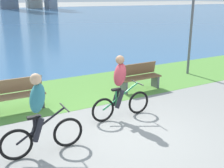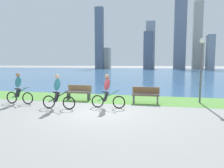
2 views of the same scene
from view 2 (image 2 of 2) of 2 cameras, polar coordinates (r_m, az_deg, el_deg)
The scene contains 10 objects.
ground_plane at distance 9.52m, azimuth -4.31°, elevation -7.78°, with size 300.00×300.00×0.00m, color gray.
grass_strip_bayside at distance 12.98m, azimuth 0.39°, elevation -4.09°, with size 120.00×3.28×0.01m, color #59933D.
bay_water_surface at distance 52.34m, azimuth 9.65°, elevation 3.27°, with size 300.00×76.17×0.00m, color #386693.
cyclist_lead at distance 10.23m, azimuth -1.28°, elevation -2.05°, with size 1.72×0.52×1.68m.
cyclist_trailing at distance 10.35m, azimuth -14.70°, elevation -2.12°, with size 1.71×0.52×1.69m.
cyclist_distant_rear at distance 12.39m, azimuth -24.29°, elevation -1.17°, with size 1.65×0.52×1.70m.
bench_near_path at distance 11.70m, azimuth 9.24°, elevation -3.04°, with size 1.50×0.47×0.90m.
bench_far_along_path at distance 12.73m, azimuth -9.08°, elevation -2.32°, with size 1.50×0.47×0.90m.
lamppost_tall at distance 12.51m, azimuth 23.38°, elevation 5.99°, with size 0.28×0.28×3.59m.
city_skyline_far_shore at distance 82.76m, azimuth 13.51°, elevation 10.89°, with size 43.18×10.07×26.03m.
Camera 2 is at (2.70, -8.85, 2.23)m, focal length 33.23 mm.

